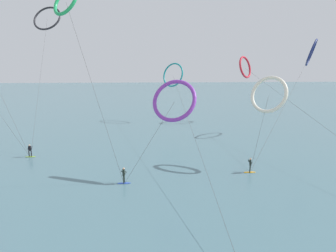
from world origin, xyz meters
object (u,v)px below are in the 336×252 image
at_px(kite_charcoal, 47,18).
at_px(kite_teal, 173,75).
at_px(surfer_cobalt, 124,177).
at_px(kite_navy, 311,53).
at_px(kite_crimson, 245,67).
at_px(kite_ivory, 269,94).
at_px(kite_violet, 174,101).
at_px(surfer_amber, 250,166).
at_px(surfer_lime, 30,152).
at_px(kite_emerald, 66,1).

distance_m(kite_charcoal, kite_teal, 26.28).
relative_size(surfer_cobalt, kite_navy, 0.08).
distance_m(surfer_cobalt, kite_crimson, 42.44).
height_order(kite_charcoal, kite_navy, kite_charcoal).
bearing_deg(surfer_cobalt, kite_navy, 135.67).
xyz_separation_m(surfer_cobalt, kite_navy, (30.87, 22.05, 13.30)).
bearing_deg(kite_crimson, kite_navy, -103.60).
xyz_separation_m(surfer_cobalt, kite_charcoal, (-15.06, 27.59, 19.28)).
bearing_deg(kite_teal, kite_ivory, -30.47).
bearing_deg(kite_charcoal, kite_navy, 6.77).
bearing_deg(kite_crimson, kite_teal, 128.75).
bearing_deg(kite_charcoal, kite_violet, -37.49).
relative_size(surfer_amber, kite_crimson, 0.03).
height_order(surfer_cobalt, surfer_lime, same).
bearing_deg(kite_charcoal, kite_ivory, -21.74).
relative_size(surfer_lime, kite_ivory, 0.16).
bearing_deg(kite_emerald, kite_navy, 68.30).
relative_size(surfer_lime, kite_crimson, 0.03).
bearing_deg(surfer_cobalt, surfer_amber, 109.27).
relative_size(kite_charcoal, kite_emerald, 1.14).
relative_size(surfer_amber, kite_ivory, 0.16).
bearing_deg(surfer_amber, kite_navy, 157.72).
distance_m(surfer_lime, kite_violet, 21.26).
distance_m(surfer_cobalt, kite_teal, 37.16).
height_order(surfer_lime, kite_crimson, kite_crimson).
bearing_deg(kite_crimson, kite_ivory, -149.21).
xyz_separation_m(surfer_lime, kite_violet, (18.40, -7.56, 7.50)).
height_order(surfer_amber, kite_emerald, kite_emerald).
height_order(kite_teal, kite_ivory, kite_teal).
distance_m(surfer_cobalt, kite_charcoal, 36.87).
relative_size(kite_charcoal, kite_ivory, 2.07).
bearing_deg(kite_charcoal, surfer_lime, -69.95).
bearing_deg(kite_ivory, kite_charcoal, -167.64).
bearing_deg(kite_charcoal, surfer_cobalt, -47.73).
distance_m(surfer_cobalt, kite_ivory, 19.12).
xyz_separation_m(kite_charcoal, kite_violet, (20.40, -25.30, -11.78)).
bearing_deg(kite_navy, surfer_cobalt, -22.79).
distance_m(surfer_lime, kite_crimson, 44.83).
height_order(surfer_lime, kite_teal, kite_teal).
relative_size(kite_teal, kite_crimson, 1.05).
distance_m(kite_emerald, kite_crimson, 43.09).
distance_m(kite_teal, kite_navy, 26.71).
height_order(kite_emerald, kite_teal, kite_emerald).
xyz_separation_m(kite_emerald, kite_ivory, (21.94, 2.85, -9.47)).
bearing_deg(kite_violet, kite_ivory, 38.04).
bearing_deg(kite_emerald, surfer_amber, 39.67).
distance_m(kite_ivory, kite_navy, 22.81).
height_order(surfer_lime, kite_charcoal, kite_charcoal).
height_order(surfer_lime, kite_emerald, kite_emerald).
relative_size(kite_crimson, kite_navy, 2.41).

